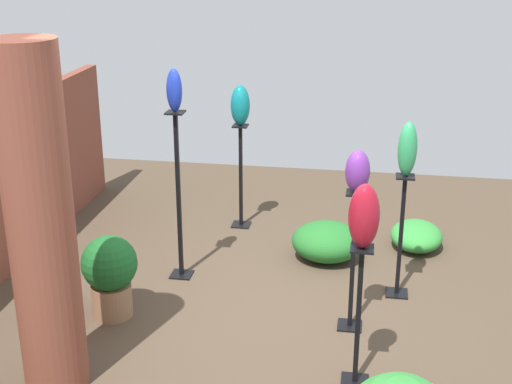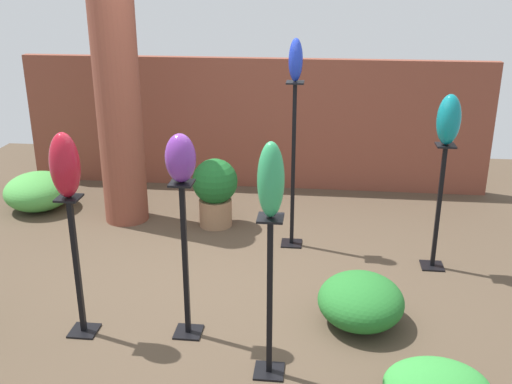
# 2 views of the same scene
# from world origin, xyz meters

# --- Properties ---
(ground_plane) EXTENTS (8.00, 8.00, 0.00)m
(ground_plane) POSITION_xyz_m (0.00, 0.00, 0.00)
(ground_plane) COLOR #4C3D2D
(brick_wall_back) EXTENTS (5.60, 0.12, 1.57)m
(brick_wall_back) POSITION_xyz_m (0.00, 2.51, 0.79)
(brick_wall_back) COLOR brown
(brick_wall_back) RESTS_ON ground
(brick_pillar) EXTENTS (0.46, 0.46, 2.48)m
(brick_pillar) POSITION_xyz_m (-1.23, 1.28, 1.24)
(brick_pillar) COLOR brown
(brick_pillar) RESTS_ON ground
(pedestal_cobalt) EXTENTS (0.20, 0.20, 1.60)m
(pedestal_cobalt) POSITION_xyz_m (0.58, 0.84, 0.74)
(pedestal_cobalt) COLOR black
(pedestal_cobalt) RESTS_ON ground
(pedestal_jade) EXTENTS (0.20, 0.20, 1.13)m
(pedestal_jade) POSITION_xyz_m (0.54, -1.17, 0.52)
(pedestal_jade) COLOR black
(pedestal_jade) RESTS_ON ground
(pedestal_violet) EXTENTS (0.20, 0.20, 1.19)m
(pedestal_violet) POSITION_xyz_m (-0.10, -0.78, 0.55)
(pedestal_violet) COLOR black
(pedestal_violet) RESTS_ON ground
(pedestal_teal) EXTENTS (0.20, 0.20, 1.15)m
(pedestal_teal) POSITION_xyz_m (1.87, 0.51, 0.53)
(pedestal_teal) COLOR black
(pedestal_teal) RESTS_ON ground
(pedestal_ruby) EXTENTS (0.20, 0.20, 1.08)m
(pedestal_ruby) POSITION_xyz_m (-0.88, -0.85, 0.49)
(pedestal_ruby) COLOR black
(pedestal_ruby) RESTS_ON ground
(art_vase_cobalt) EXTENTS (0.13, 0.14, 0.38)m
(art_vase_cobalt) POSITION_xyz_m (0.58, 0.84, 1.79)
(art_vase_cobalt) COLOR #192D9E
(art_vase_cobalt) RESTS_ON pedestal_cobalt
(art_vase_jade) EXTENTS (0.16, 0.16, 0.47)m
(art_vase_jade) POSITION_xyz_m (0.54, -1.17, 1.37)
(art_vase_jade) COLOR #2D9356
(art_vase_jade) RESTS_ON pedestal_jade
(art_vase_violet) EXTENTS (0.21, 0.19, 0.34)m
(art_vase_violet) POSITION_xyz_m (-0.10, -0.78, 1.36)
(art_vase_violet) COLOR #6B2D8C
(art_vase_violet) RESTS_ON pedestal_violet
(art_vase_teal) EXTENTS (0.20, 0.21, 0.43)m
(art_vase_teal) POSITION_xyz_m (1.87, 0.51, 1.37)
(art_vase_teal) COLOR #0F727A
(art_vase_teal) RESTS_ON pedestal_teal
(art_vase_ruby) EXTENTS (0.20, 0.21, 0.46)m
(art_vase_ruby) POSITION_xyz_m (-0.88, -0.85, 1.31)
(art_vase_ruby) COLOR maroon
(art_vase_ruby) RESTS_ON pedestal_ruby
(potted_plant_near_pillar) EXTENTS (0.47, 0.47, 0.73)m
(potted_plant_near_pillar) POSITION_xyz_m (-0.25, 1.23, 0.41)
(potted_plant_near_pillar) COLOR #936B4C
(potted_plant_near_pillar) RESTS_ON ground
(foliage_bed_east) EXTENTS (0.65, 0.70, 0.38)m
(foliage_bed_east) POSITION_xyz_m (1.17, -0.49, 0.19)
(foliage_bed_east) COLOR #236B28
(foliage_bed_east) RESTS_ON ground
(foliage_bed_west) EXTENTS (0.74, 0.75, 0.42)m
(foliage_bed_west) POSITION_xyz_m (-2.30, 1.46, 0.21)
(foliage_bed_west) COLOR #479942
(foliage_bed_west) RESTS_ON ground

